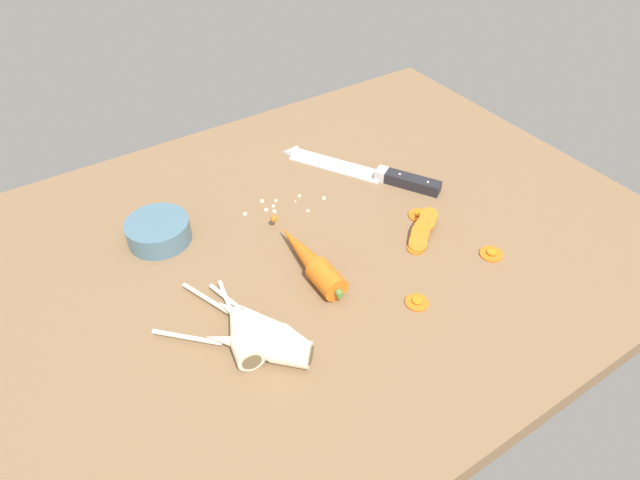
% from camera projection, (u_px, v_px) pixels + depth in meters
% --- Properties ---
extents(ground_plane, '(1.20, 0.90, 0.04)m').
position_uv_depth(ground_plane, '(314.00, 248.00, 0.99)').
color(ground_plane, brown).
extents(chefs_knife, '(0.21, 0.32, 0.04)m').
position_uv_depth(chefs_knife, '(355.00, 169.00, 1.13)').
color(chefs_knife, silver).
rests_on(chefs_knife, ground_plane).
extents(whole_carrot, '(0.05, 0.22, 0.04)m').
position_uv_depth(whole_carrot, '(310.00, 260.00, 0.91)').
color(whole_carrot, orange).
rests_on(whole_carrot, ground_plane).
extents(parsnip_front, '(0.10, 0.21, 0.04)m').
position_uv_depth(parsnip_front, '(253.00, 324.00, 0.81)').
color(parsnip_front, silver).
rests_on(parsnip_front, ground_plane).
extents(parsnip_mid_left, '(0.18, 0.18, 0.04)m').
position_uv_depth(parsnip_mid_left, '(257.00, 346.00, 0.78)').
color(parsnip_mid_left, silver).
rests_on(parsnip_mid_left, ground_plane).
extents(parsnip_mid_right, '(0.06, 0.18, 0.04)m').
position_uv_depth(parsnip_mid_right, '(240.00, 332.00, 0.79)').
color(parsnip_mid_right, silver).
rests_on(parsnip_mid_right, ground_plane).
extents(parsnip_back, '(0.07, 0.20, 0.04)m').
position_uv_depth(parsnip_back, '(270.00, 328.00, 0.80)').
color(parsnip_back, silver).
rests_on(parsnip_back, ground_plane).
extents(carrot_slice_stack, '(0.09, 0.07, 0.04)m').
position_uv_depth(carrot_slice_stack, '(422.00, 232.00, 0.97)').
color(carrot_slice_stack, orange).
rests_on(carrot_slice_stack, ground_plane).
extents(carrot_slice_stray_near, '(0.04, 0.04, 0.01)m').
position_uv_depth(carrot_slice_stray_near, '(491.00, 253.00, 0.94)').
color(carrot_slice_stray_near, orange).
rests_on(carrot_slice_stray_near, ground_plane).
extents(carrot_slice_stray_mid, '(0.04, 0.04, 0.01)m').
position_uv_depth(carrot_slice_stray_mid, '(419.00, 215.00, 1.02)').
color(carrot_slice_stray_mid, orange).
rests_on(carrot_slice_stray_mid, ground_plane).
extents(carrot_slice_stray_far, '(0.04, 0.04, 0.01)m').
position_uv_depth(carrot_slice_stray_far, '(417.00, 302.00, 0.86)').
color(carrot_slice_stray_far, orange).
rests_on(carrot_slice_stray_far, ground_plane).
extents(prep_bowl, '(0.11, 0.11, 0.04)m').
position_uv_depth(prep_bowl, '(158.00, 230.00, 0.96)').
color(prep_bowl, slate).
rests_on(prep_bowl, ground_plane).
extents(mince_crumbs, '(0.16, 0.08, 0.01)m').
position_uv_depth(mince_crumbs, '(279.00, 204.00, 1.04)').
color(mince_crumbs, beige).
rests_on(mince_crumbs, ground_plane).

